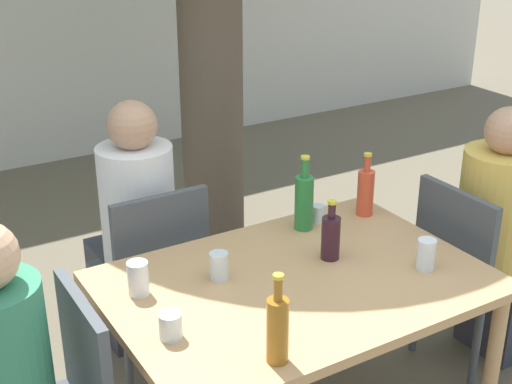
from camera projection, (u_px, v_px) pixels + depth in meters
name	position (u px, v px, depth m)	size (l,w,h in m)	color
dining_table_front	(296.00, 297.00, 2.73)	(1.42, 0.99, 0.74)	tan
patio_chair_1	(468.00, 266.00, 3.23)	(0.44, 0.44, 0.93)	#474C51
patio_chair_2	(154.00, 267.00, 3.22)	(0.44, 0.44, 0.93)	#474C51
person_seated_1	(504.00, 247.00, 3.33)	(0.58, 0.36, 1.26)	#383842
person_seated_2	(134.00, 239.00, 3.39)	(0.34, 0.57, 1.27)	#383842
wine_bottle_0	(331.00, 236.00, 2.82)	(0.08, 0.08, 0.25)	#331923
soda_bottle_1	(366.00, 191.00, 3.20)	(0.08, 0.08, 0.29)	#DB4C2D
amber_bottle_2	(278.00, 328.00, 2.19)	(0.07, 0.07, 0.31)	#9E661E
green_bottle_3	(304.00, 201.00, 3.05)	(0.08, 0.08, 0.34)	#287A38
drinking_glass_0	(219.00, 266.00, 2.68)	(0.07, 0.07, 0.11)	silver
drinking_glass_1	(171.00, 326.00, 2.33)	(0.08, 0.08, 0.09)	silver
drinking_glass_2	(426.00, 254.00, 2.75)	(0.07, 0.07, 0.12)	white
drinking_glass_3	(318.00, 214.00, 3.15)	(0.06, 0.06, 0.08)	silver
drinking_glass_4	(138.00, 278.00, 2.58)	(0.08, 0.08, 0.13)	white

